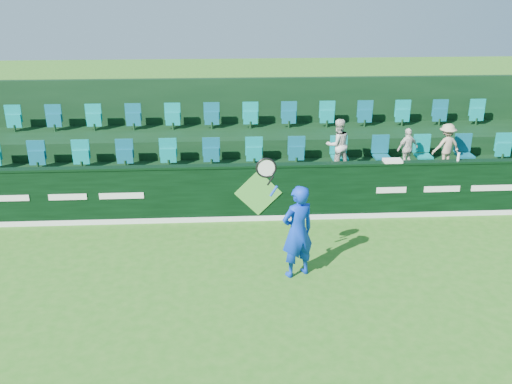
{
  "coord_description": "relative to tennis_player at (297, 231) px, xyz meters",
  "views": [
    {
      "loc": [
        -0.76,
        -8.23,
        5.47
      ],
      "look_at": [
        -0.11,
        2.8,
        1.15
      ],
      "focal_mm": 40.0,
      "sensor_mm": 36.0,
      "label": 1
    }
  ],
  "objects": [
    {
      "name": "seat_row_back",
      "position": [
        -0.57,
        5.96,
        0.67
      ],
      "size": [
        13.5,
        0.5,
        0.6
      ],
      "primitive_type": "cube",
      "color": "#078684",
      "rests_on": "stand_tier_back"
    },
    {
      "name": "stand_rear",
      "position": [
        -0.57,
        6.1,
        0.29
      ],
      "size": [
        16.0,
        4.1,
        2.6
      ],
      "color": "black",
      "rests_on": "ground"
    },
    {
      "name": "spectator_right",
      "position": [
        4.21,
        3.78,
        0.44
      ],
      "size": [
        0.81,
        0.57,
        1.14
      ],
      "primitive_type": "imported",
      "rotation": [
        0.0,
        0.0,
        3.35
      ],
      "color": "tan",
      "rests_on": "stand_tier_front"
    },
    {
      "name": "spectator_left",
      "position": [
        1.47,
        3.78,
        0.52
      ],
      "size": [
        0.74,
        0.65,
        1.3
      ],
      "primitive_type": "imported",
      "rotation": [
        0.0,
        0.0,
        3.42
      ],
      "color": "silver",
      "rests_on": "stand_tier_front"
    },
    {
      "name": "stand_tier_back",
      "position": [
        -0.57,
        5.66,
        -0.28
      ],
      "size": [
        16.0,
        1.8,
        1.3
      ],
      "primitive_type": "cube",
      "color": "black",
      "rests_on": "ground"
    },
    {
      "name": "towel",
      "position": [
        2.53,
        2.66,
        0.46
      ],
      "size": [
        0.42,
        0.27,
        0.06
      ],
      "primitive_type": "cube",
      "color": "white",
      "rests_on": "sponsor_hoarding"
    },
    {
      "name": "seat_row_front",
      "position": [
        -0.57,
        4.16,
        0.17
      ],
      "size": [
        13.5,
        0.5,
        0.6
      ],
      "primitive_type": "cube",
      "color": "#078684",
      "rests_on": "stand_tier_front"
    },
    {
      "name": "stand_tier_front",
      "position": [
        -0.57,
        3.76,
        -0.53
      ],
      "size": [
        16.0,
        2.0,
        0.8
      ],
      "primitive_type": "cube",
      "color": "black",
      "rests_on": "ground"
    },
    {
      "name": "drinks_bottle",
      "position": [
        4.07,
        2.66,
        0.52
      ],
      "size": [
        0.06,
        0.06,
        0.19
      ],
      "primitive_type": "cylinder",
      "color": "white",
      "rests_on": "sponsor_hoarding"
    },
    {
      "name": "spectator_middle",
      "position": [
        3.23,
        3.78,
        0.39
      ],
      "size": [
        0.66,
        0.46,
        1.04
      ],
      "primitive_type": "imported",
      "rotation": [
        0.0,
        0.0,
        3.52
      ],
      "color": "silver",
      "rests_on": "stand_tier_front"
    },
    {
      "name": "ground",
      "position": [
        -0.57,
        -1.34,
        -0.93
      ],
      "size": [
        60.0,
        60.0,
        0.0
      ],
      "primitive_type": "plane",
      "color": "#296D1A",
      "rests_on": "ground"
    },
    {
      "name": "tennis_player",
      "position": [
        0.0,
        0.0,
        0.0
      ],
      "size": [
        1.26,
        0.67,
        2.47
      ],
      "color": "#0B34C5",
      "rests_on": "ground"
    },
    {
      "name": "sponsor_hoarding",
      "position": [
        -0.57,
        2.66,
        -0.25
      ],
      "size": [
        16.0,
        0.25,
        1.35
      ],
      "color": "black",
      "rests_on": "ground"
    }
  ]
}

